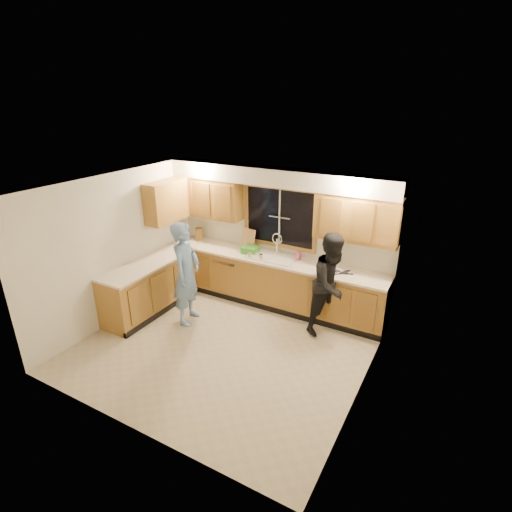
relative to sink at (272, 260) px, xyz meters
The scene contains 26 objects.
floor 1.82m from the sink, 90.00° to the right, with size 4.20×4.20×0.00m, color #C0B194.
ceiling 2.29m from the sink, 90.00° to the right, with size 4.20×4.20×0.00m, color white.
wall_back 0.49m from the sink, 90.00° to the left, with size 4.20×4.20×0.00m, color silver.
wall_left 2.67m from the sink, 142.62° to the right, with size 3.80×3.80×0.00m, color silver.
wall_right 2.67m from the sink, 37.38° to the right, with size 3.80×3.80×0.00m, color silver.
base_cabinets_back 0.42m from the sink, 90.00° to the right, with size 4.20×0.60×0.88m, color #AC7932.
base_cabinets_left 2.23m from the sink, 145.12° to the right, with size 0.60×1.90×0.88m, color #AC7932.
countertop_back 0.04m from the sink, 90.00° to the right, with size 4.20×0.63×0.04m, color #F4E5CD.
countertop_left 2.18m from the sink, 144.90° to the right, with size 0.63×1.90×0.04m, color #F4E5CD.
upper_cabinets_left 1.72m from the sink, behind, with size 1.35×0.33×0.75m, color #AC7932.
upper_cabinets_right 1.72m from the sink, ahead, with size 1.35×0.33×0.75m, color #AC7932.
upper_cabinets_return 2.21m from the sink, 165.94° to the right, with size 0.33×0.90×0.75m, color #AC7932.
soffit 1.49m from the sink, 90.00° to the left, with size 4.20×0.35×0.30m, color silver.
window_frame 0.79m from the sink, 90.00° to the left, with size 1.44×0.03×1.14m.
sink is the anchor object (origin of this frame).
dishwasher 0.96m from the sink, behind, with size 0.60×0.56×0.82m, color silver.
stove 2.60m from the sink, 134.61° to the right, with size 0.58×0.75×0.90m, color silver.
man 1.57m from the sink, 128.07° to the right, with size 0.64×0.42×1.77m, color #678EC3.
woman 1.31m from the sink, 15.79° to the right, with size 0.82×0.64×1.70m, color black.
knife_block 1.72m from the sink, behind, with size 0.13×0.11×0.25m, color olive.
cutting_board 0.67m from the sink, 162.79° to the left, with size 0.29×0.02×0.39m, color tan.
dish_crate 0.47m from the sink, behind, with size 0.27×0.25×0.12m, color #359326.
soap_bottle 0.49m from the sink, 19.35° to the left, with size 0.08×0.08×0.17m, color #F45C8D.
bowl 1.21m from the sink, ahead, with size 0.21×0.21×0.05m, color silver.
can_left 0.42m from the sink, 146.53° to the right, with size 0.07×0.07×0.12m, color beige.
can_right 0.26m from the sink, 119.31° to the right, with size 0.06×0.06×0.11m, color beige.
Camera 1 is at (2.95, -4.33, 3.66)m, focal length 28.00 mm.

